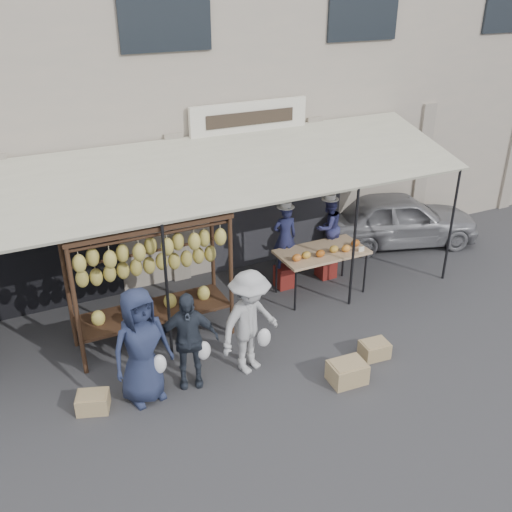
{
  "coord_description": "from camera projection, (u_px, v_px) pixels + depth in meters",
  "views": [
    {
      "loc": [
        -3.13,
        -6.37,
        5.61
      ],
      "look_at": [
        0.66,
        1.4,
        1.3
      ],
      "focal_mm": 40.0,
      "sensor_mm": 36.0,
      "label": 1
    }
  ],
  "objects": [
    {
      "name": "stool_right",
      "position": [
        326.0,
        266.0,
        11.64
      ],
      "size": [
        0.37,
        0.37,
        0.48
      ],
      "primitive_type": "cube",
      "rotation": [
        0.0,
        0.0,
        -0.09
      ],
      "color": "maroon",
      "rests_on": "ground_plane"
    },
    {
      "name": "vendor_right",
      "position": [
        328.0,
        227.0,
        11.26
      ],
      "size": [
        0.69,
        0.59,
        1.25
      ],
      "primitive_type": "imported",
      "rotation": [
        0.0,
        0.0,
        3.36
      ],
      "color": "navy",
      "rests_on": "stool_right"
    },
    {
      "name": "sedan",
      "position": [
        399.0,
        219.0,
        12.94
      ],
      "size": [
        3.79,
        2.42,
        1.2
      ],
      "primitive_type": "imported",
      "rotation": [
        0.0,
        0.0,
        1.26
      ],
      "color": "gray",
      "rests_on": "ground_plane"
    },
    {
      "name": "ground_plane",
      "position": [
        257.0,
        375.0,
        8.86
      ],
      "size": [
        90.0,
        90.0,
        0.0
      ],
      "primitive_type": "plane",
      "color": "#2D2D30"
    },
    {
      "name": "customer_right",
      "position": [
        250.0,
        322.0,
        8.62
      ],
      "size": [
        1.26,
        0.97,
        1.72
      ],
      "primitive_type": "imported",
      "rotation": [
        0.0,
        0.0,
        0.33
      ],
      "color": "#A7A7A7",
      "rests_on": "ground_plane"
    },
    {
      "name": "crate_far",
      "position": [
        93.0,
        402.0,
        8.1
      ],
      "size": [
        0.53,
        0.47,
        0.27
      ],
      "primitive_type": "cube",
      "rotation": [
        0.0,
        0.0,
        -0.34
      ],
      "color": "tan",
      "rests_on": "ground_plane"
    },
    {
      "name": "crate_near_b",
      "position": [
        374.0,
        350.0,
        9.23
      ],
      "size": [
        0.47,
        0.38,
        0.27
      ],
      "primitive_type": "cube",
      "rotation": [
        0.0,
        0.0,
        -0.09
      ],
      "color": "tan",
      "rests_on": "ground_plane"
    },
    {
      "name": "vendor_left",
      "position": [
        285.0,
        237.0,
        10.87
      ],
      "size": [
        0.52,
        0.39,
        1.29
      ],
      "primitive_type": "imported",
      "rotation": [
        0.0,
        0.0,
        2.96
      ],
      "color": "#1F234A",
      "rests_on": "stool_left"
    },
    {
      "name": "stool_left",
      "position": [
        284.0,
        277.0,
        11.26
      ],
      "size": [
        0.34,
        0.34,
        0.44
      ],
      "primitive_type": "cube",
      "rotation": [
        0.0,
        0.0,
        -0.08
      ],
      "color": "maroon",
      "rests_on": "ground_plane"
    },
    {
      "name": "customer_left",
      "position": [
        141.0,
        346.0,
        8.01
      ],
      "size": [
        0.98,
        0.73,
        1.8
      ],
      "primitive_type": "imported",
      "rotation": [
        0.0,
        0.0,
        0.19
      ],
      "color": "#222946",
      "rests_on": "ground_plane"
    },
    {
      "name": "customer_mid",
      "position": [
        188.0,
        340.0,
        8.36
      ],
      "size": [
        0.98,
        0.64,
        1.56
      ],
      "primitive_type": "imported",
      "rotation": [
        0.0,
        0.0,
        -0.31
      ],
      "color": "#2A313C",
      "rests_on": "ground_plane"
    },
    {
      "name": "shophouse",
      "position": [
        126.0,
        73.0,
        12.45
      ],
      "size": [
        24.0,
        6.15,
        7.3
      ],
      "color": "tan",
      "rests_on": "ground_plane"
    },
    {
      "name": "produce_table",
      "position": [
        323.0,
        253.0,
        10.74
      ],
      "size": [
        1.7,
        0.9,
        1.04
      ],
      "color": "tan",
      "rests_on": "ground_plane"
    },
    {
      "name": "banana_rack",
      "position": [
        149.0,
        258.0,
        8.98
      ],
      "size": [
        2.6,
        0.9,
        2.24
      ],
      "color": "#392215",
      "rests_on": "ground_plane"
    },
    {
      "name": "crate_near_a",
      "position": [
        347.0,
        372.0,
        8.66
      ],
      "size": [
        0.57,
        0.45,
        0.33
      ],
      "primitive_type": "cube",
      "rotation": [
        0.0,
        0.0,
        -0.07
      ],
      "color": "tan",
      "rests_on": "ground_plane"
    },
    {
      "name": "awning",
      "position": [
        198.0,
        175.0,
        9.54
      ],
      "size": [
        10.0,
        2.35,
        2.92
      ],
      "color": "#BBB89E",
      "rests_on": "ground_plane"
    }
  ]
}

